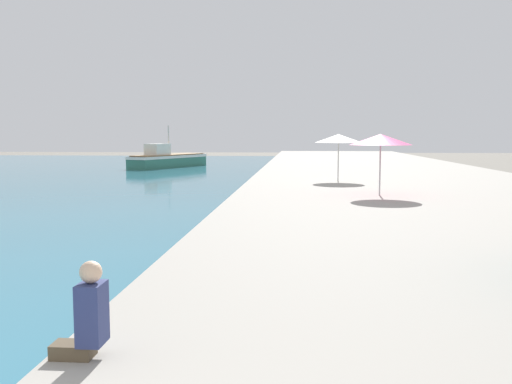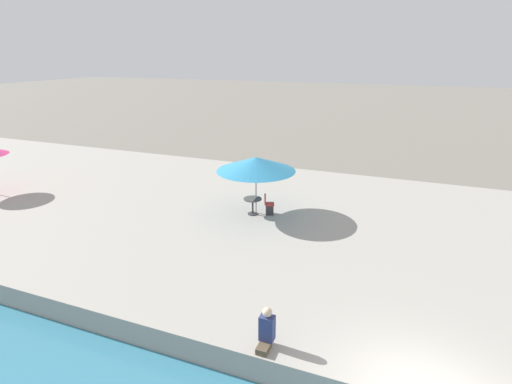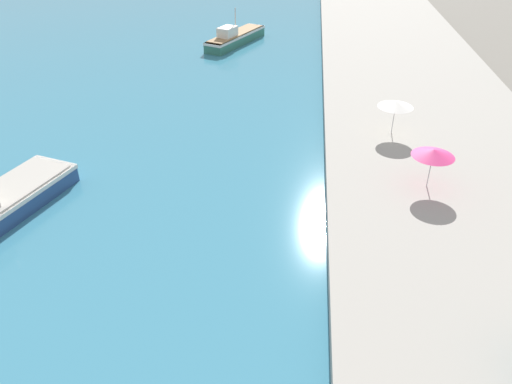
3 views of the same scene
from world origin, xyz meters
name	(u,v)px [view 1 (image 1 of 3)]	position (x,y,z in m)	size (l,w,h in m)	color
quay_promenade	(378,176)	(8.00, 37.00, 0.39)	(16.00, 90.00, 0.79)	#A39E93
fishing_boat_mid	(168,159)	(-9.97, 51.91, 0.84)	(5.98, 10.10, 4.03)	#33705B
cafe_umbrella_white	(381,140)	(5.88, 20.69, 2.99)	(2.45, 2.45, 2.42)	#B7B7B7
cafe_umbrella_striped	(339,138)	(4.72, 27.91, 2.99)	(2.47, 2.47, 2.42)	#B7B7B7
person_at_quay	(88,315)	(0.47, 3.66, 1.26)	(0.57, 0.36, 1.06)	brown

